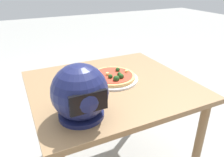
# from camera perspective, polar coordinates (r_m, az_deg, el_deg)

# --- Properties ---
(dining_table) EXTENTS (0.94, 0.84, 0.72)m
(dining_table) POSITION_cam_1_polar(r_m,az_deg,el_deg) (1.34, -0.17, -4.97)
(dining_table) COLOR olive
(dining_table) RESTS_ON ground
(pizza_plate) EXTENTS (0.31, 0.31, 0.01)m
(pizza_plate) POSITION_cam_1_polar(r_m,az_deg,el_deg) (1.34, 0.17, -0.03)
(pizza_plate) COLOR white
(pizza_plate) RESTS_ON dining_table
(pizza) EXTENTS (0.28, 0.28, 0.05)m
(pizza) POSITION_cam_1_polar(r_m,az_deg,el_deg) (1.33, 0.27, 0.61)
(pizza) COLOR tan
(pizza) RESTS_ON pizza_plate
(motorcycle_helmet) EXTENTS (0.25, 0.25, 0.25)m
(motorcycle_helmet) POSITION_cam_1_polar(r_m,az_deg,el_deg) (0.95, -8.43, -3.81)
(motorcycle_helmet) COLOR #191E4C
(motorcycle_helmet) RESTS_ON dining_table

